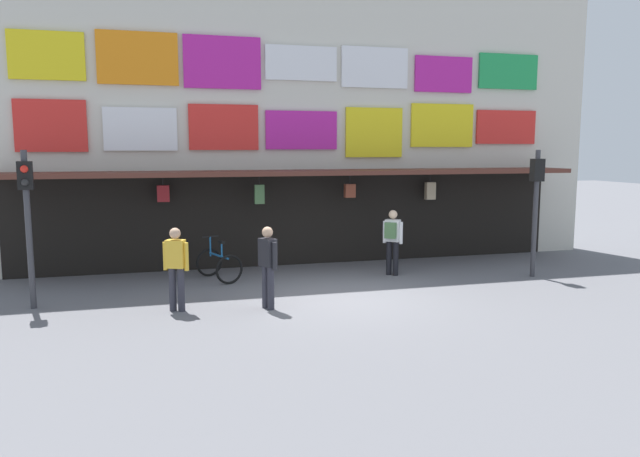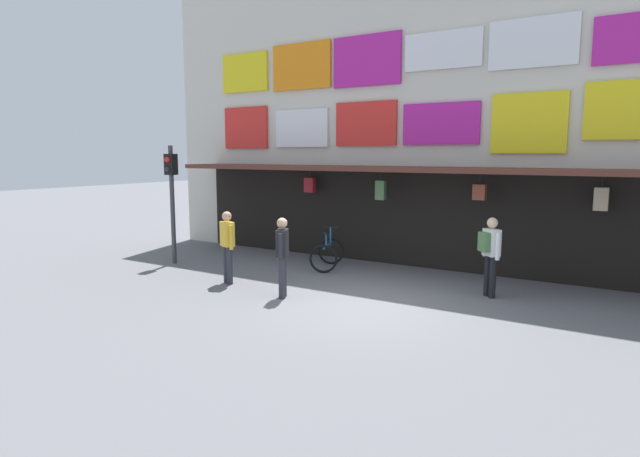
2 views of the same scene
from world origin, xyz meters
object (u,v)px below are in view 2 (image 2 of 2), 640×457
at_px(traffic_light_near, 171,185).
at_px(pedestrian_in_red, 282,253).
at_px(pedestrian_in_black, 490,251).
at_px(bicycle_parked, 327,254).
at_px(pedestrian_in_blue, 227,243).

bearing_deg(traffic_light_near, pedestrian_in_red, -15.29).
distance_m(traffic_light_near, pedestrian_in_red, 4.92).
relative_size(traffic_light_near, pedestrian_in_black, 1.90).
bearing_deg(pedestrian_in_black, traffic_light_near, -172.59).
bearing_deg(pedestrian_in_red, pedestrian_in_black, 32.68).
height_order(bicycle_parked, pedestrian_in_blue, pedestrian_in_blue).
bearing_deg(pedestrian_in_blue, pedestrian_in_black, 20.47).
relative_size(bicycle_parked, pedestrian_in_blue, 0.80).
distance_m(pedestrian_in_red, pedestrian_in_blue, 1.81).
bearing_deg(pedestrian_in_blue, bicycle_parked, 67.57).
distance_m(traffic_light_near, pedestrian_in_blue, 3.20).
relative_size(bicycle_parked, pedestrian_in_red, 0.80).
xyz_separation_m(bicycle_parked, pedestrian_in_red, (0.70, -2.94, 0.55)).
relative_size(pedestrian_in_red, pedestrian_in_blue, 1.00).
relative_size(traffic_light_near, pedestrian_in_blue, 1.90).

